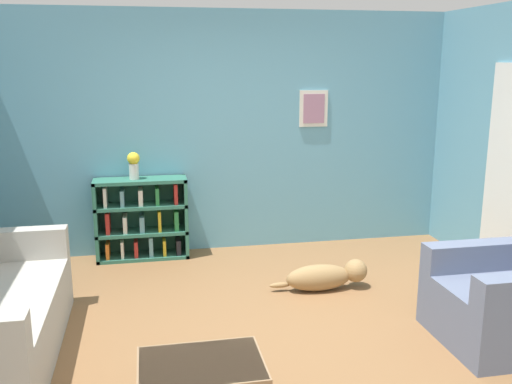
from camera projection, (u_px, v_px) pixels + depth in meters
The scene contains 5 objects.
ground_plane at pixel (266, 337), 4.37m from camera, with size 14.00×14.00×0.00m, color brown.
wall_back at pixel (224, 132), 6.23m from camera, with size 5.60×0.13×2.60m.
bookshelf at pixel (142, 219), 6.06m from camera, with size 0.96×0.31×0.86m.
dog at pixel (327, 276), 5.24m from camera, with size 0.92×0.22×0.27m.
vase at pixel (134, 164), 5.89m from camera, with size 0.13×0.13×0.28m.
Camera 1 is at (-0.85, -3.92, 2.06)m, focal length 40.00 mm.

